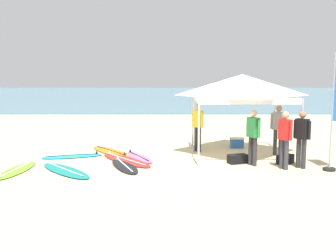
{
  "coord_description": "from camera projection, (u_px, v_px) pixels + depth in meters",
  "views": [
    {
      "loc": [
        -0.28,
        -12.78,
        2.93
      ],
      "look_at": [
        -0.29,
        1.16,
        1.0
      ],
      "focal_mm": 44.28,
      "sensor_mm": 36.0,
      "label": 1
    }
  ],
  "objects": [
    {
      "name": "surfboard_orange",
      "position": [
        111.0,
        151.0,
        14.63
      ],
      "size": [
        1.92,
        2.25,
        0.19
      ],
      "color": "orange",
      "rests_on": "ground"
    },
    {
      "name": "surfboard_pink",
      "position": [
        139.0,
        157.0,
        13.67
      ],
      "size": [
        1.32,
        1.94,
        0.19
      ],
      "color": "pink",
      "rests_on": "ground"
    },
    {
      "name": "person_red",
      "position": [
        285.0,
        136.0,
        12.06
      ],
      "size": [
        0.36,
        0.49,
        1.71
      ],
      "color": "#383842",
      "rests_on": "ground"
    },
    {
      "name": "sea",
      "position": [
        171.0,
        96.0,
        44.48
      ],
      "size": [
        80.0,
        36.0,
        0.1
      ],
      "primitive_type": "cube",
      "color": "#568499",
      "rests_on": "ground"
    },
    {
      "name": "surfboard_teal",
      "position": [
        66.0,
        170.0,
        11.89
      ],
      "size": [
        2.1,
        2.27,
        0.19
      ],
      "color": "#19847F",
      "rests_on": "ground"
    },
    {
      "name": "gear_bag_near_tent",
      "position": [
        286.0,
        159.0,
        12.88
      ],
      "size": [
        0.64,
        0.66,
        0.28
      ],
      "primitive_type": "cube",
      "rotation": [
        0.0,
        0.0,
        0.82
      ],
      "color": "black",
      "rests_on": "ground"
    },
    {
      "name": "person_yellow",
      "position": [
        198.0,
        124.0,
        14.66
      ],
      "size": [
        0.39,
        0.46,
        1.71
      ],
      "color": "#2D2D33",
      "rests_on": "ground"
    },
    {
      "name": "banner_flag",
      "position": [
        336.0,
        117.0,
        11.79
      ],
      "size": [
        0.6,
        0.36,
        3.4
      ],
      "color": "#99999E",
      "rests_on": "ground"
    },
    {
      "name": "surfboard_lime",
      "position": [
        17.0,
        170.0,
        11.91
      ],
      "size": [
        0.85,
        2.21,
        0.19
      ],
      "color": "#7AD12D",
      "rests_on": "ground"
    },
    {
      "name": "ground_plane",
      "position": [
        177.0,
        162.0,
        13.06
      ],
      "size": [
        80.0,
        80.0,
        0.0
      ],
      "primitive_type": "plane",
      "color": "beige"
    },
    {
      "name": "canopy_tent",
      "position": [
        242.0,
        85.0,
        13.84
      ],
      "size": [
        3.22,
        3.22,
        2.75
      ],
      "color": "#B7B7BC",
      "rests_on": "ground"
    },
    {
      "name": "person_black",
      "position": [
        302.0,
        135.0,
        12.18
      ],
      "size": [
        0.41,
        0.42,
        1.71
      ],
      "color": "#2D2D33",
      "rests_on": "ground"
    },
    {
      "name": "gear_bag_by_pole",
      "position": [
        238.0,
        159.0,
        12.91
      ],
      "size": [
        0.67,
        0.51,
        0.28
      ],
      "primitive_type": "cube",
      "rotation": [
        0.0,
        0.0,
        0.35
      ],
      "color": "black",
      "rests_on": "ground"
    },
    {
      "name": "surfboard_black",
      "position": [
        125.0,
        166.0,
        12.45
      ],
      "size": [
        1.28,
        2.21,
        0.19
      ],
      "color": "black",
      "rests_on": "ground"
    },
    {
      "name": "surfboard_red",
      "position": [
        126.0,
        160.0,
        13.23
      ],
      "size": [
        2.11,
        2.42,
        0.19
      ],
      "color": "red",
      "rests_on": "ground"
    },
    {
      "name": "cooler_box",
      "position": [
        237.0,
        143.0,
        15.46
      ],
      "size": [
        0.5,
        0.36,
        0.39
      ],
      "color": "#2D60B7",
      "rests_on": "ground"
    },
    {
      "name": "person_grey",
      "position": [
        279.0,
        126.0,
        14.04
      ],
      "size": [
        0.5,
        0.36,
        1.71
      ],
      "color": "#2D2D33",
      "rests_on": "ground"
    },
    {
      "name": "surfboard_cyan",
      "position": [
        73.0,
        156.0,
        13.83
      ],
      "size": [
        2.07,
        1.09,
        0.19
      ],
      "color": "#23B2CC",
      "rests_on": "ground"
    },
    {
      "name": "person_green",
      "position": [
        253.0,
        133.0,
        12.52
      ],
      "size": [
        0.38,
        0.47,
        1.71
      ],
      "color": "#2D2D33",
      "rests_on": "ground"
    }
  ]
}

